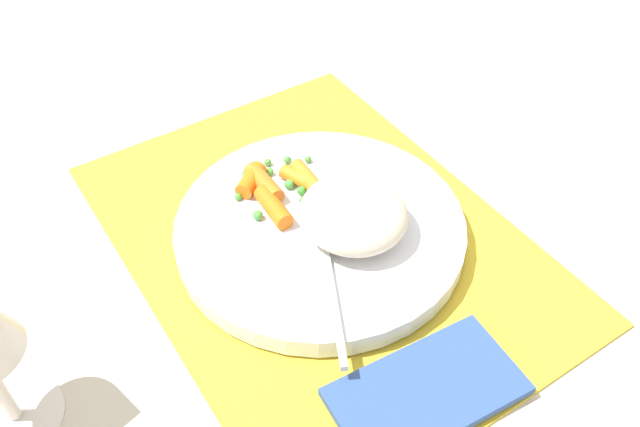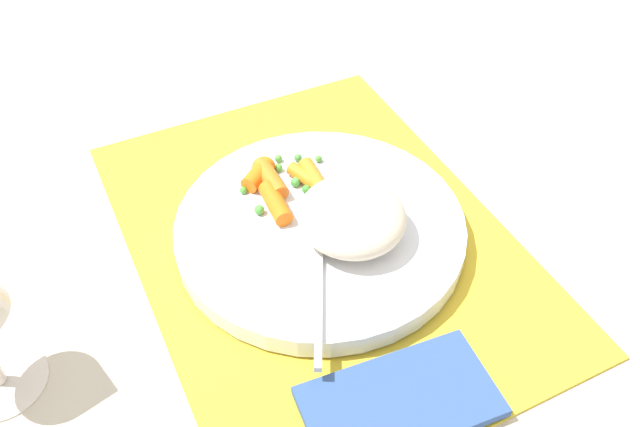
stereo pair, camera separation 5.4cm
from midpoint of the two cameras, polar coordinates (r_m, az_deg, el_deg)
name	(u,v)px [view 1 (the left image)]	position (r m, az deg, el deg)	size (l,w,h in m)	color
ground_plane	(320,241)	(0.63, -2.43, -2.41)	(2.40, 2.40, 0.00)	beige
placemat	(320,238)	(0.63, -2.44, -2.22)	(0.45, 0.33, 0.01)	gold
plate	(320,229)	(0.62, -2.47, -1.41)	(0.26, 0.26, 0.02)	white
rice_mound	(353,213)	(0.59, 0.23, -0.11)	(0.10, 0.09, 0.04)	beige
carrot_portion	(278,187)	(0.64, -5.95, 2.15)	(0.09, 0.08, 0.02)	orange
pea_scatter	(274,183)	(0.65, -6.29, 2.43)	(0.07, 0.09, 0.01)	green
fork	(325,250)	(0.59, -2.20, -3.17)	(0.18, 0.10, 0.01)	silver
napkin	(427,391)	(0.53, 6.00, -14.78)	(0.08, 0.14, 0.01)	#33518C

